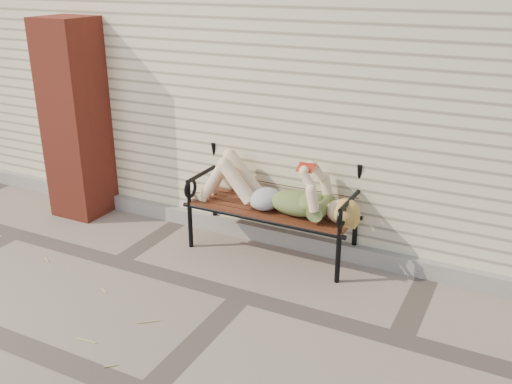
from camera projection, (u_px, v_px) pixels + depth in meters
The scene contains 7 objects.
ground at pixel (242, 296), 4.51m from camera, with size 80.00×80.00×0.00m, color gray.
house_wall at pixel (366, 56), 6.45m from camera, with size 8.00×4.00×3.00m, color beige.
foundation_strip at pixel (292, 239), 5.29m from camera, with size 8.00×0.10×0.15m, color #9B948C.
brick_pillar at pixel (76, 120), 5.74m from camera, with size 0.50×0.50×2.00m, color maroon.
garden_bench at pixel (276, 189), 5.07m from camera, with size 1.62×0.65×1.05m.
reading_woman at pixel (271, 190), 4.94m from camera, with size 1.53×0.35×0.48m.
straw_scatter at pixel (7, 305), 4.38m from camera, with size 2.38×1.42×0.01m.
Camera 1 is at (1.86, -3.42, 2.42)m, focal length 40.00 mm.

